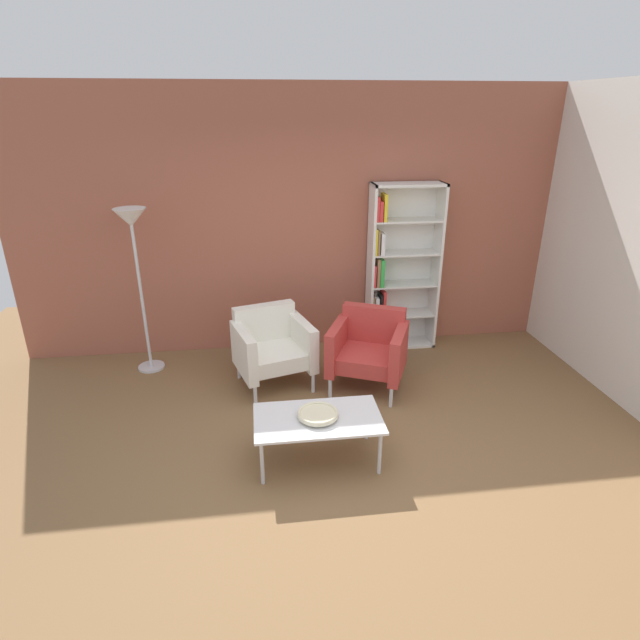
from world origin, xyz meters
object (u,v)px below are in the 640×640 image
at_px(bookshelf_tall, 396,270).
at_px(floor_lamp_torchiere, 133,238).
at_px(armchair_spare_guest, 369,348).
at_px(coffee_table_low, 318,421).
at_px(armchair_near_window, 272,346).
at_px(decorative_bowl, 318,414).

height_order(bookshelf_tall, floor_lamp_torchiere, bookshelf_tall).
distance_m(bookshelf_tall, armchair_spare_guest, 1.17).
xyz_separation_m(coffee_table_low, armchair_near_window, (-0.30, 1.32, 0.05)).
bearing_deg(bookshelf_tall, armchair_spare_guest, -118.86).
height_order(armchair_near_window, armchair_spare_guest, same).
distance_m(decorative_bowl, armchair_spare_guest, 1.32).
distance_m(bookshelf_tall, armchair_near_window, 1.72).
bearing_deg(armchair_near_window, coffee_table_low, -93.62).
xyz_separation_m(coffee_table_low, floor_lamp_torchiere, (-1.61, 1.81, 1.08)).
distance_m(decorative_bowl, floor_lamp_torchiere, 2.63).
relative_size(bookshelf_tall, coffee_table_low, 1.90).
bearing_deg(coffee_table_low, armchair_near_window, 102.75).
xyz_separation_m(armchair_near_window, floor_lamp_torchiere, (-1.31, 0.49, 1.03)).
bearing_deg(armchair_near_window, decorative_bowl, -93.62).
bearing_deg(floor_lamp_torchiere, decorative_bowl, -48.39).
relative_size(armchair_spare_guest, floor_lamp_torchiere, 0.52).
bearing_deg(armchair_near_window, bookshelf_tall, 10.49).
xyz_separation_m(armchair_spare_guest, floor_lamp_torchiere, (-2.27, 0.67, 1.03)).
height_order(coffee_table_low, armchair_spare_guest, armchair_spare_guest).
relative_size(decorative_bowl, floor_lamp_torchiere, 0.18).
relative_size(bookshelf_tall, armchair_spare_guest, 2.09).
distance_m(armchair_near_window, floor_lamp_torchiere, 1.74).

